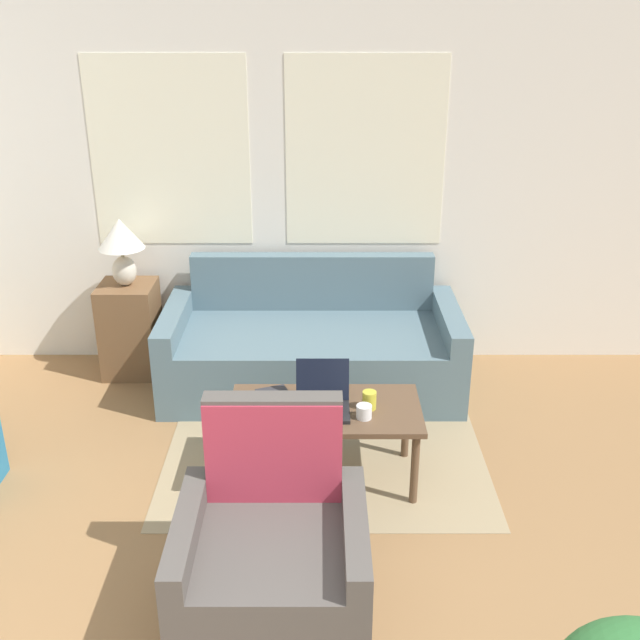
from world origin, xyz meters
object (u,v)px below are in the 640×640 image
cup_navy (275,413)px  book_red (275,395)px  armchair (275,561)px  table_lamp (124,242)px  laptop (325,399)px  cup_yellow (366,412)px  cup_white (371,400)px  coffee_table (327,416)px  couch (314,349)px

cup_navy → book_red: bearing=92.4°
armchair → table_lamp: table_lamp is taller
table_lamp → laptop: 1.99m
cup_yellow → cup_navy: bearing=-177.5°
table_lamp → cup_white: size_ratio=4.68×
armchair → laptop: armchair is taller
cup_navy → cup_yellow: cup_navy is taller
coffee_table → cup_yellow: size_ratio=12.61×
coffee_table → cup_white: (0.24, -0.01, 0.10)m
cup_white → book_red: bearing=167.8°
cup_navy → cup_white: (0.52, 0.12, 0.01)m
laptop → cup_white: laptop is taller
laptop → book_red: size_ratio=1.40×
armchair → coffee_table: 1.05m
couch → cup_white: (0.32, -1.16, 0.24)m
laptop → armchair: bearing=-102.2°
table_lamp → book_red: table_lamp is taller
cup_navy → book_red: cup_navy is taller
coffee_table → cup_navy: (-0.28, -0.13, 0.09)m
couch → laptop: bearing=-86.6°
table_lamp → laptop: (1.38, -1.35, -0.48)m
cup_navy → book_red: size_ratio=0.40×
couch → cup_navy: size_ratio=23.71×
cup_white → laptop: bearing=-179.6°
coffee_table → book_red: (-0.29, 0.11, 0.07)m
coffee_table → cup_navy: size_ratio=12.38×
table_lamp → cup_navy: table_lamp is taller
armchair → coffee_table: bearing=77.1°
cup_navy → cup_white: size_ratio=0.84×
laptop → cup_navy: 0.29m
table_lamp → cup_white: bearing=-39.5°
table_lamp → cup_white: (1.63, -1.35, -0.48)m
couch → cup_yellow: bearing=-77.1°
table_lamp → book_red: 1.73m
couch → coffee_table: couch is taller
couch → cup_white: size_ratio=19.83×
cup_navy → cup_yellow: (0.49, 0.02, -0.01)m
cup_yellow → book_red: bearing=156.4°
cup_navy → cup_yellow: bearing=2.5°
couch → book_red: 1.09m
cup_yellow → cup_white: cup_white is taller
couch → cup_navy: couch is taller
armchair → table_lamp: 2.72m
armchair → cup_navy: (-0.05, 0.89, 0.22)m
coffee_table → book_red: 0.32m
table_lamp → book_red: bearing=-48.2°
armchair → book_red: armchair is taller
table_lamp → armchair: bearing=-63.8°
table_lamp → book_red: size_ratio=2.23×
couch → book_red: bearing=-101.2°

